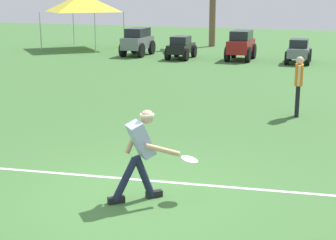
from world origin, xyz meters
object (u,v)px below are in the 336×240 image
object	(u,v)px
parked_car_slot_c	(241,44)
parked_car_slot_a	(138,41)
frisbee_in_flight	(189,160)
parked_car_slot_b	(181,47)
parked_car_slot_d	(299,51)
frisbee_thrower	(140,150)
event_tent	(82,3)
teammate_near_sideline	(299,81)

from	to	relation	value
parked_car_slot_c	parked_car_slot_a	bearing A→B (deg)	-178.64
frisbee_in_flight	parked_car_slot_a	size ratio (longest dim) A/B	0.13
parked_car_slot_c	parked_car_slot_b	bearing A→B (deg)	-168.48
parked_car_slot_c	parked_car_slot_d	bearing A→B (deg)	-2.37
frisbee_thrower	parked_car_slot_a	world-z (taller)	frisbee_thrower
event_tent	frisbee_thrower	bearing A→B (deg)	-57.36
parked_car_slot_d	teammate_near_sideline	bearing A→B (deg)	-82.58
frisbee_in_flight	parked_car_slot_b	size ratio (longest dim) A/B	0.13
frisbee_thrower	frisbee_in_flight	distance (m)	0.78
frisbee_in_flight	parked_car_slot_a	bearing A→B (deg)	117.15
frisbee_thrower	event_tent	bearing A→B (deg)	122.64
frisbee_thrower	parked_car_slot_b	xyz separation A→B (m)	(-5.50, 16.90, -0.23)
parked_car_slot_b	frisbee_in_flight	bearing A→B (deg)	-69.54
frisbee_thrower	frisbee_in_flight	bearing A→B (deg)	28.79
teammate_near_sideline	parked_car_slot_b	size ratio (longest dim) A/B	0.69
parked_car_slot_c	event_tent	xyz separation A→B (m)	(-9.74, 1.88, 1.86)
frisbee_in_flight	parked_car_slot_d	size ratio (longest dim) A/B	0.13
frisbee_thrower	teammate_near_sideline	xyz separation A→B (m)	(1.48, 6.56, 0.14)
frisbee_in_flight	frisbee_thrower	bearing A→B (deg)	-151.21
frisbee_thrower	parked_car_slot_a	bearing A→B (deg)	114.88
parked_car_slot_a	parked_car_slot_b	size ratio (longest dim) A/B	1.06
frisbee_thrower	teammate_near_sideline	world-z (taller)	teammate_near_sideline
parked_car_slot_d	parked_car_slot_b	bearing A→B (deg)	-175.22
teammate_near_sideline	parked_car_slot_d	bearing A→B (deg)	97.42
parked_car_slot_d	parked_car_slot_c	bearing A→B (deg)	177.63
frisbee_thrower	parked_car_slot_d	xyz separation A→B (m)	(0.07, 17.37, -0.23)
teammate_near_sideline	parked_car_slot_d	size ratio (longest dim) A/B	0.69
parked_car_slot_c	parked_car_slot_d	world-z (taller)	parked_car_slot_c
frisbee_in_flight	parked_car_slot_b	distance (m)	17.65
frisbee_thrower	parked_car_slot_d	world-z (taller)	frisbee_thrower
teammate_near_sideline	frisbee_in_flight	bearing A→B (deg)	-97.48
frisbee_in_flight	teammate_near_sideline	distance (m)	6.25
frisbee_in_flight	parked_car_slot_d	world-z (taller)	parked_car_slot_d
frisbee_thrower	teammate_near_sideline	bearing A→B (deg)	77.30
parked_car_slot_a	parked_car_slot_d	bearing A→B (deg)	0.10
parked_car_slot_d	event_tent	xyz separation A→B (m)	(-12.47, 1.99, 2.04)
frisbee_thrower	parked_car_slot_b	size ratio (longest dim) A/B	0.62
frisbee_in_flight	parked_car_slot_c	xyz separation A→B (m)	(-3.33, 17.12, 0.13)
parked_car_slot_b	parked_car_slot_d	world-z (taller)	same
frisbee_in_flight	teammate_near_sideline	world-z (taller)	teammate_near_sideline
frisbee_in_flight	event_tent	world-z (taller)	event_tent
event_tent	teammate_near_sideline	bearing A→B (deg)	-42.69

